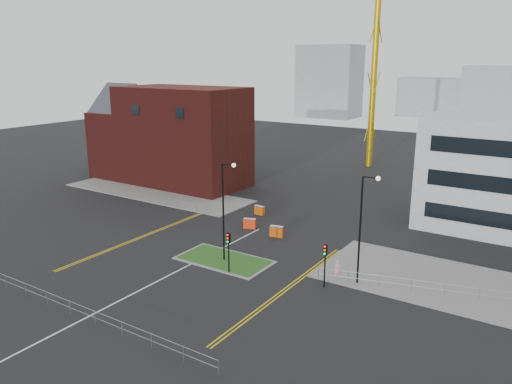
# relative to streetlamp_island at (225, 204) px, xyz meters

# --- Properties ---
(ground) EXTENTS (200.00, 200.00, 0.00)m
(ground) POSITION_rel_streetlamp_island_xyz_m (-2.22, -8.00, -5.41)
(ground) COLOR black
(ground) RESTS_ON ground
(pavement_left) EXTENTS (28.00, 8.00, 0.12)m
(pavement_left) POSITION_rel_streetlamp_island_xyz_m (-22.22, 14.00, -5.35)
(pavement_left) COLOR slate
(pavement_left) RESTS_ON ground
(pavement_right) EXTENTS (24.00, 10.00, 0.12)m
(pavement_right) POSITION_rel_streetlamp_island_xyz_m (19.78, 6.00, -5.35)
(pavement_right) COLOR slate
(pavement_right) RESTS_ON ground
(island_kerb) EXTENTS (8.60, 4.60, 0.08)m
(island_kerb) POSITION_rel_streetlamp_island_xyz_m (-0.22, 0.00, -5.37)
(island_kerb) COLOR slate
(island_kerb) RESTS_ON ground
(grass_island) EXTENTS (8.00, 4.00, 0.12)m
(grass_island) POSITION_rel_streetlamp_island_xyz_m (-0.22, 0.00, -5.35)
(grass_island) COLOR #224C19
(grass_island) RESTS_ON ground
(brick_building) EXTENTS (24.20, 10.07, 14.24)m
(brick_building) POSITION_rel_streetlamp_island_xyz_m (-25.19, 20.00, 1.44)
(brick_building) COLOR #4E1613
(brick_building) RESTS_ON ground
(streetlamp_island) EXTENTS (1.46, 0.36, 9.18)m
(streetlamp_island) POSITION_rel_streetlamp_island_xyz_m (0.00, 0.00, 0.00)
(streetlamp_island) COLOR black
(streetlamp_island) RESTS_ON ground
(streetlamp_right_near) EXTENTS (1.46, 0.36, 9.18)m
(streetlamp_right_near) POSITION_rel_streetlamp_island_xyz_m (12.00, 2.00, 0.00)
(streetlamp_right_near) COLOR black
(streetlamp_right_near) RESTS_ON ground
(traffic_light_island) EXTENTS (0.28, 0.33, 3.65)m
(traffic_light_island) POSITION_rel_streetlamp_island_xyz_m (1.78, -2.02, -2.85)
(traffic_light_island) COLOR black
(traffic_light_island) RESTS_ON ground
(traffic_light_right) EXTENTS (0.28, 0.33, 3.65)m
(traffic_light_right) POSITION_rel_streetlamp_island_xyz_m (9.78, -0.02, -2.85)
(traffic_light_right) COLOR black
(traffic_light_right) RESTS_ON ground
(railing_front) EXTENTS (24.05, 0.05, 1.10)m
(railing_front) POSITION_rel_streetlamp_island_xyz_m (-2.22, -14.00, -4.63)
(railing_front) COLOR gray
(railing_front) RESTS_ON ground
(railing_left) EXTENTS (6.05, 0.05, 1.10)m
(railing_left) POSITION_rel_streetlamp_island_xyz_m (-13.22, 10.00, -4.67)
(railing_left) COLOR gray
(railing_left) RESTS_ON ground
(railing_right) EXTENTS (19.05, 5.05, 1.10)m
(railing_right) POSITION_rel_streetlamp_island_xyz_m (18.28, 3.50, -4.63)
(railing_right) COLOR gray
(railing_right) RESTS_ON ground
(centre_line) EXTENTS (0.15, 30.00, 0.01)m
(centre_line) POSITION_rel_streetlamp_island_xyz_m (-2.22, -6.00, -5.41)
(centre_line) COLOR silver
(centre_line) RESTS_ON ground
(yellow_left_a) EXTENTS (0.12, 24.00, 0.01)m
(yellow_left_a) POSITION_rel_streetlamp_island_xyz_m (-11.22, 2.00, -5.41)
(yellow_left_a) COLOR gold
(yellow_left_a) RESTS_ON ground
(yellow_left_b) EXTENTS (0.12, 24.00, 0.01)m
(yellow_left_b) POSITION_rel_streetlamp_island_xyz_m (-10.92, 2.00, -5.41)
(yellow_left_b) COLOR gold
(yellow_left_b) RESTS_ON ground
(yellow_right_a) EXTENTS (0.12, 20.00, 0.01)m
(yellow_right_a) POSITION_rel_streetlamp_island_xyz_m (7.28, -2.00, -5.41)
(yellow_right_a) COLOR gold
(yellow_right_a) RESTS_ON ground
(yellow_right_b) EXTENTS (0.12, 20.00, 0.01)m
(yellow_right_b) POSITION_rel_streetlamp_island_xyz_m (7.58, -2.00, -5.41)
(yellow_right_b) COLOR gold
(yellow_right_b) RESTS_ON ground
(skyline_a) EXTENTS (18.00, 12.00, 22.00)m
(skyline_a) POSITION_rel_streetlamp_island_xyz_m (-42.22, 112.00, 5.59)
(skyline_a) COLOR gray
(skyline_a) RESTS_ON ground
(skyline_b) EXTENTS (24.00, 12.00, 16.00)m
(skyline_b) POSITION_rel_streetlamp_island_xyz_m (7.78, 122.00, 2.59)
(skyline_b) COLOR gray
(skyline_b) RESTS_ON ground
(skyline_d) EXTENTS (30.00, 12.00, 12.00)m
(skyline_d) POSITION_rel_streetlamp_island_xyz_m (-10.22, 132.00, 0.59)
(skyline_d) COLOR gray
(skyline_d) RESTS_ON ground
(pedestrian) EXTENTS (0.71, 0.67, 1.63)m
(pedestrian) POSITION_rel_streetlamp_island_xyz_m (10.04, 2.02, -4.60)
(pedestrian) COLOR #F69FB7
(pedestrian) RESTS_ON ground
(barrier_left) EXTENTS (1.31, 0.57, 1.07)m
(barrier_left) POSITION_rel_streetlamp_island_xyz_m (-4.99, 13.44, -4.83)
(barrier_left) COLOR #CC520B
(barrier_left) RESTS_ON ground
(barrier_mid) EXTENTS (1.45, 0.74, 1.16)m
(barrier_mid) POSITION_rel_streetlamp_island_xyz_m (0.57, 8.00, -4.78)
(barrier_mid) COLOR #DC500C
(barrier_mid) RESTS_ON ground
(barrier_right) EXTENTS (1.39, 0.88, 1.11)m
(barrier_right) POSITION_rel_streetlamp_island_xyz_m (-3.22, 8.69, -4.81)
(barrier_right) COLOR #F5370D
(barrier_right) RESTS_ON ground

